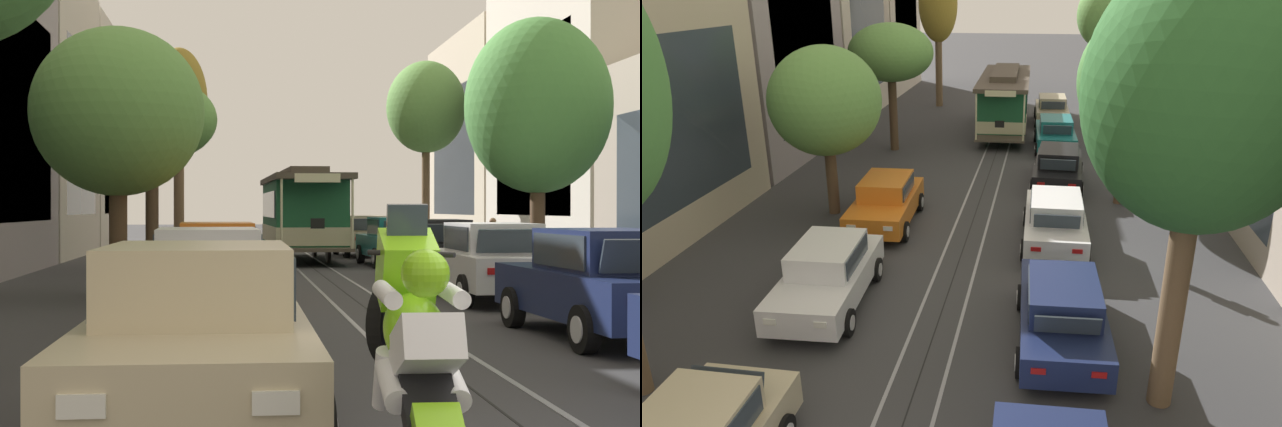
% 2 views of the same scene
% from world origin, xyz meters
% --- Properties ---
extents(ground_plane, '(160.00, 160.00, 0.00)m').
position_xyz_m(ground_plane, '(0.00, 18.94, 0.00)').
color(ground_plane, '#38383A').
extents(trolley_track_rails, '(1.14, 55.34, 0.01)m').
position_xyz_m(trolley_track_rails, '(0.00, 21.67, 0.00)').
color(trolley_track_rails, gray).
rests_on(trolley_track_rails, ground).
extents(building_facade_left, '(5.92, 47.04, 10.86)m').
position_xyz_m(building_facade_left, '(-10.91, 22.07, 4.78)').
color(building_facade_left, '#BCAD93').
rests_on(building_facade_left, ground).
extents(building_facade_right, '(5.95, 47.04, 10.78)m').
position_xyz_m(building_facade_right, '(11.13, 21.97, 4.94)').
color(building_facade_right, tan).
rests_on(building_facade_right, ground).
extents(parked_car_white_second_left, '(2.11, 4.41, 1.58)m').
position_xyz_m(parked_car_white_second_left, '(-2.86, 8.62, 0.80)').
color(parked_car_white_second_left, silver).
rests_on(parked_car_white_second_left, ground).
extents(parked_car_orange_mid_left, '(2.11, 4.41, 1.58)m').
position_xyz_m(parked_car_orange_mid_left, '(-2.82, 13.93, 0.80)').
color(parked_car_orange_mid_left, orange).
rests_on(parked_car_orange_mid_left, ground).
extents(parked_car_navy_second_right, '(2.13, 4.42, 1.58)m').
position_xyz_m(parked_car_navy_second_right, '(2.85, 7.65, 0.80)').
color(parked_car_navy_second_right, '#19234C').
rests_on(parked_car_navy_second_right, ground).
extents(parked_car_white_mid_right, '(2.05, 4.38, 1.58)m').
position_xyz_m(parked_car_white_mid_right, '(2.72, 13.06, 0.80)').
color(parked_car_white_mid_right, silver).
rests_on(parked_car_white_mid_right, ground).
extents(parked_car_black_fourth_right, '(2.11, 4.41, 1.58)m').
position_xyz_m(parked_car_black_fourth_right, '(2.85, 18.71, 0.80)').
color(parked_car_black_fourth_right, black).
rests_on(parked_car_black_fourth_right, ground).
extents(parked_car_teal_fifth_right, '(2.14, 4.42, 1.58)m').
position_xyz_m(parked_car_teal_fifth_right, '(2.76, 24.36, 0.80)').
color(parked_car_teal_fifth_right, '#196B70').
rests_on(parked_car_teal_fifth_right, ground).
extents(parked_car_beige_sixth_right, '(2.12, 4.41, 1.58)m').
position_xyz_m(parked_car_beige_sixth_right, '(2.57, 30.31, 0.80)').
color(parked_car_beige_sixth_right, '#C1B28E').
rests_on(parked_car_beige_sixth_right, ground).
extents(street_tree_kerb_left_second, '(3.65, 3.96, 5.71)m').
position_xyz_m(street_tree_kerb_left_second, '(-4.91, 14.64, 3.90)').
color(street_tree_kerb_left_second, brown).
rests_on(street_tree_kerb_left_second, ground).
extents(street_tree_kerb_left_mid, '(3.98, 3.32, 5.91)m').
position_xyz_m(street_tree_kerb_left_mid, '(-4.95, 23.21, 4.54)').
color(street_tree_kerb_left_mid, '#4C3826').
rests_on(street_tree_kerb_left_mid, ground).
extents(street_tree_kerb_left_fourth, '(2.46, 2.23, 8.75)m').
position_xyz_m(street_tree_kerb_left_fourth, '(-4.81, 34.45, 6.26)').
color(street_tree_kerb_left_fourth, brown).
rests_on(street_tree_kerb_left_fourth, ground).
extents(street_tree_kerb_right_near, '(3.84, 3.76, 8.13)m').
position_xyz_m(street_tree_kerb_right_near, '(4.70, 5.94, 5.82)').
color(street_tree_kerb_right_near, brown).
rests_on(street_tree_kerb_right_near, ground).
extents(street_tree_kerb_right_second, '(3.64, 3.53, 6.62)m').
position_xyz_m(street_tree_kerb_right_second, '(5.07, 17.09, 4.41)').
color(street_tree_kerb_right_second, brown).
rests_on(street_tree_kerb_right_second, ground).
extents(street_tree_kerb_right_mid, '(3.20, 3.48, 7.82)m').
position_xyz_m(street_tree_kerb_right_mid, '(5.27, 31.37, 5.92)').
color(street_tree_kerb_right_mid, brown).
rests_on(street_tree_kerb_right_mid, ground).
extents(cable_car_trolley, '(2.80, 9.17, 3.28)m').
position_xyz_m(cable_car_trolley, '(0.00, 28.10, 1.66)').
color(cable_car_trolley, '#1E5B38').
rests_on(cable_car_trolley, ground).
extents(pedestrian_on_left_pavement, '(0.55, 0.29, 1.57)m').
position_xyz_m(pedestrian_on_left_pavement, '(5.74, 23.36, 0.88)').
color(pedestrian_on_left_pavement, slate).
rests_on(pedestrian_on_left_pavement, ground).
extents(pedestrian_crossing_far, '(0.55, 0.42, 1.63)m').
position_xyz_m(pedestrian_crossing_far, '(5.96, 11.06, 0.92)').
color(pedestrian_crossing_far, black).
rests_on(pedestrian_crossing_far, ground).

